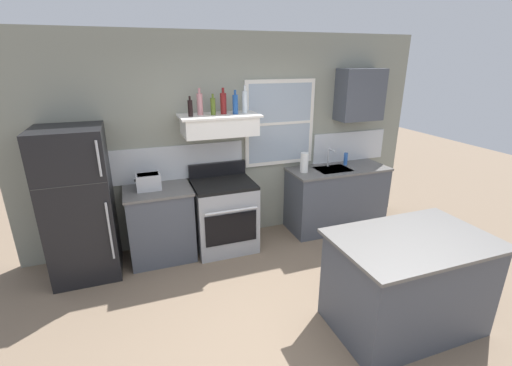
{
  "coord_description": "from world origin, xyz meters",
  "views": [
    {
      "loc": [
        -1.28,
        -2.19,
        2.39
      ],
      "look_at": [
        -0.05,
        1.2,
        1.1
      ],
      "focal_mm": 24.66,
      "sensor_mm": 36.0,
      "label": 1
    }
  ],
  "objects_px": {
    "bottle_blue_liqueur": "(235,104)",
    "bottle_clear_tall": "(245,102)",
    "refrigerator": "(79,205)",
    "bottle_red_label_wine": "(223,103)",
    "paper_towel_roll": "(304,162)",
    "dish_soap_bottle": "(346,159)",
    "toaster": "(148,182)",
    "stove_range": "(224,215)",
    "bottle_olive_oil_square": "(213,106)",
    "kitchen_island": "(407,282)",
    "bottle_balsamic_dark": "(190,108)",
    "bottle_rose_pink": "(200,104)"
  },
  "relations": [
    {
      "from": "bottle_blue_liqueur",
      "to": "dish_soap_bottle",
      "type": "bearing_deg",
      "value": 2.75
    },
    {
      "from": "stove_range",
      "to": "bottle_rose_pink",
      "type": "xyz_separation_m",
      "value": [
        -0.21,
        0.14,
        1.41
      ]
    },
    {
      "from": "toaster",
      "to": "bottle_blue_liqueur",
      "type": "bearing_deg",
      "value": -0.24
    },
    {
      "from": "stove_range",
      "to": "bottle_rose_pink",
      "type": "relative_size",
      "value": 3.51
    },
    {
      "from": "toaster",
      "to": "stove_range",
      "type": "bearing_deg",
      "value": -3.93
    },
    {
      "from": "stove_range",
      "to": "kitchen_island",
      "type": "height_order",
      "value": "stove_range"
    },
    {
      "from": "stove_range",
      "to": "bottle_olive_oil_square",
      "type": "relative_size",
      "value": 4.42
    },
    {
      "from": "stove_range",
      "to": "bottle_balsamic_dark",
      "type": "distance_m",
      "value": 1.42
    },
    {
      "from": "bottle_balsamic_dark",
      "to": "bottle_blue_liqueur",
      "type": "relative_size",
      "value": 0.82
    },
    {
      "from": "bottle_olive_oil_square",
      "to": "kitchen_island",
      "type": "xyz_separation_m",
      "value": [
        1.26,
        -2.06,
        -1.39
      ]
    },
    {
      "from": "paper_towel_roll",
      "to": "refrigerator",
      "type": "bearing_deg",
      "value": -178.77
    },
    {
      "from": "bottle_rose_pink",
      "to": "paper_towel_roll",
      "type": "bearing_deg",
      "value": -4.44
    },
    {
      "from": "toaster",
      "to": "stove_range",
      "type": "distance_m",
      "value": 1.04
    },
    {
      "from": "refrigerator",
      "to": "bottle_clear_tall",
      "type": "xyz_separation_m",
      "value": [
        1.98,
        0.12,
        1.03
      ]
    },
    {
      "from": "bottle_blue_liqueur",
      "to": "dish_soap_bottle",
      "type": "height_order",
      "value": "bottle_blue_liqueur"
    },
    {
      "from": "stove_range",
      "to": "bottle_red_label_wine",
      "type": "distance_m",
      "value": 1.42
    },
    {
      "from": "bottle_red_label_wine",
      "to": "dish_soap_bottle",
      "type": "distance_m",
      "value": 2.02
    },
    {
      "from": "bottle_balsamic_dark",
      "to": "dish_soap_bottle",
      "type": "bearing_deg",
      "value": 2.18
    },
    {
      "from": "bottle_red_label_wine",
      "to": "paper_towel_roll",
      "type": "height_order",
      "value": "bottle_red_label_wine"
    },
    {
      "from": "bottle_red_label_wine",
      "to": "paper_towel_roll",
      "type": "bearing_deg",
      "value": -3.59
    },
    {
      "from": "bottle_blue_liqueur",
      "to": "bottle_clear_tall",
      "type": "bearing_deg",
      "value": 17.45
    },
    {
      "from": "bottle_rose_pink",
      "to": "bottle_blue_liqueur",
      "type": "distance_m",
      "value": 0.42
    },
    {
      "from": "toaster",
      "to": "paper_towel_roll",
      "type": "height_order",
      "value": "paper_towel_roll"
    },
    {
      "from": "toaster",
      "to": "kitchen_island",
      "type": "relative_size",
      "value": 0.21
    },
    {
      "from": "bottle_red_label_wine",
      "to": "bottle_blue_liqueur",
      "type": "distance_m",
      "value": 0.14
    },
    {
      "from": "refrigerator",
      "to": "bottle_clear_tall",
      "type": "distance_m",
      "value": 2.24
    },
    {
      "from": "toaster",
      "to": "bottle_olive_oil_square",
      "type": "xyz_separation_m",
      "value": [
        0.82,
        0.02,
        0.84
      ]
    },
    {
      "from": "bottle_rose_pink",
      "to": "stove_range",
      "type": "bearing_deg",
      "value": -33.99
    },
    {
      "from": "bottle_balsamic_dark",
      "to": "bottle_red_label_wine",
      "type": "distance_m",
      "value": 0.41
    },
    {
      "from": "bottle_rose_pink",
      "to": "bottle_red_label_wine",
      "type": "relative_size",
      "value": 1.0
    },
    {
      "from": "paper_towel_roll",
      "to": "dish_soap_bottle",
      "type": "xyz_separation_m",
      "value": [
        0.73,
        0.1,
        -0.04
      ]
    },
    {
      "from": "dish_soap_bottle",
      "to": "kitchen_island",
      "type": "relative_size",
      "value": 0.13
    },
    {
      "from": "kitchen_island",
      "to": "bottle_clear_tall",
      "type": "bearing_deg",
      "value": 112.4
    },
    {
      "from": "toaster",
      "to": "stove_range",
      "type": "relative_size",
      "value": 0.27
    },
    {
      "from": "stove_range",
      "to": "kitchen_island",
      "type": "xyz_separation_m",
      "value": [
        1.19,
        -1.97,
        -0.01
      ]
    },
    {
      "from": "dish_soap_bottle",
      "to": "kitchen_island",
      "type": "bearing_deg",
      "value": -108.17
    },
    {
      "from": "refrigerator",
      "to": "bottle_blue_liqueur",
      "type": "bearing_deg",
      "value": 2.46
    },
    {
      "from": "toaster",
      "to": "bottle_blue_liqueur",
      "type": "relative_size",
      "value": 1.05
    },
    {
      "from": "toaster",
      "to": "bottle_rose_pink",
      "type": "bearing_deg",
      "value": 6.94
    },
    {
      "from": "refrigerator",
      "to": "bottle_red_label_wine",
      "type": "distance_m",
      "value": 2.0
    },
    {
      "from": "toaster",
      "to": "dish_soap_bottle",
      "type": "bearing_deg",
      "value": 1.58
    },
    {
      "from": "paper_towel_roll",
      "to": "dish_soap_bottle",
      "type": "relative_size",
      "value": 1.5
    },
    {
      "from": "toaster",
      "to": "bottle_balsamic_dark",
      "type": "distance_m",
      "value": 1.0
    },
    {
      "from": "bottle_red_label_wine",
      "to": "kitchen_island",
      "type": "xyz_separation_m",
      "value": [
        1.12,
        -2.08,
        -1.42
      ]
    },
    {
      "from": "bottle_balsamic_dark",
      "to": "bottle_red_label_wine",
      "type": "relative_size",
      "value": 0.75
    },
    {
      "from": "paper_towel_roll",
      "to": "bottle_clear_tall",
      "type": "bearing_deg",
      "value": 175.71
    },
    {
      "from": "toaster",
      "to": "paper_towel_roll",
      "type": "relative_size",
      "value": 1.1
    },
    {
      "from": "bottle_blue_liqueur",
      "to": "bottle_clear_tall",
      "type": "relative_size",
      "value": 0.86
    },
    {
      "from": "bottle_clear_tall",
      "to": "kitchen_island",
      "type": "relative_size",
      "value": 0.24
    },
    {
      "from": "bottle_olive_oil_square",
      "to": "bottle_clear_tall",
      "type": "xyz_separation_m",
      "value": [
        0.4,
        0.02,
        0.04
      ]
    }
  ]
}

